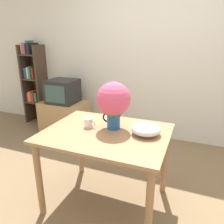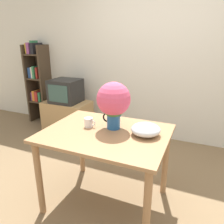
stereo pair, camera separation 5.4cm
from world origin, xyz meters
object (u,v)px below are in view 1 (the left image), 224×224
(coffee_mug, at_px, (89,123))
(white_bowl, at_px, (146,129))
(flower_vase, at_px, (114,102))
(tv_set, at_px, (63,91))

(coffee_mug, relative_size, white_bowl, 0.44)
(flower_vase, distance_m, coffee_mug, 0.32)
(tv_set, bearing_deg, flower_vase, -41.09)
(coffee_mug, xyz_separation_m, tv_set, (-1.16, 1.28, -0.08))
(white_bowl, distance_m, tv_set, 2.12)
(flower_vase, relative_size, coffee_mug, 3.86)
(flower_vase, bearing_deg, coffee_mug, -164.84)
(white_bowl, bearing_deg, tv_set, 144.05)
(coffee_mug, bearing_deg, tv_set, 132.25)
(white_bowl, height_order, tv_set, tv_set)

